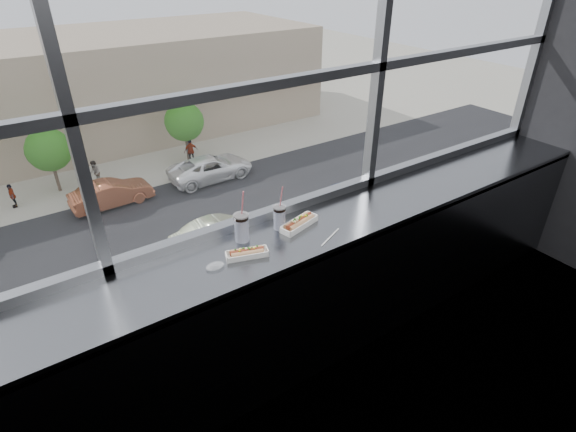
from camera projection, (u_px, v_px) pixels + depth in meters
wall_back_lower at (261, 284)px, 3.33m from camera, size 6.00×0.00×6.00m
window_glass at (249, 31)px, 2.45m from camera, size 6.00×0.00×6.00m
window_mullions at (251, 32)px, 2.44m from camera, size 6.00×0.08×2.40m
counter at (280, 243)px, 2.87m from camera, size 6.00×0.55×0.06m
counter_fascia at (302, 326)px, 2.95m from camera, size 6.00×0.04×1.04m
hotdog_tray_left at (247, 253)px, 2.68m from camera, size 0.27×0.16×0.06m
hotdog_tray_right at (299, 223)px, 2.97m from camera, size 0.31×0.17×0.07m
soda_cup_left at (242, 226)px, 2.79m from camera, size 0.10×0.10×0.36m
soda_cup_right at (279, 216)px, 2.92m from camera, size 0.08×0.08×0.31m
loose_straw at (330, 237)px, 2.86m from camera, size 0.22×0.10×0.01m
wrapper at (215, 266)px, 2.59m from camera, size 0.10×0.07×0.03m
plaza_ground at (13, 128)px, 40.19m from camera, size 120.00×120.00×0.00m
street_asphalt at (69, 254)px, 23.44m from camera, size 80.00×10.00×0.06m
far_sidewalk at (43, 195)px, 29.14m from camera, size 80.00×6.00×0.04m
far_building at (6, 98)px, 34.24m from camera, size 50.00×14.00×8.00m
car_far_c at (210, 164)px, 30.62m from camera, size 2.75×6.49×2.16m
car_far_b at (111, 190)px, 27.38m from camera, size 3.00×6.55×2.14m
car_near_e at (348, 189)px, 27.60m from camera, size 2.68×5.95×1.95m
car_near_d at (221, 230)px, 23.32m from camera, size 2.99×6.84×2.26m
pedestrian_b at (11, 193)px, 27.30m from camera, size 0.62×0.82×1.85m
pedestrian_d at (191, 149)px, 33.04m from camera, size 0.97×0.73×2.18m
pedestrian_c at (94, 171)px, 29.91m from camera, size 0.68×0.90×2.03m
tree_center at (49, 150)px, 28.17m from camera, size 2.76×2.76×4.31m
tree_right at (184, 122)px, 32.52m from camera, size 2.84×2.84×4.44m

